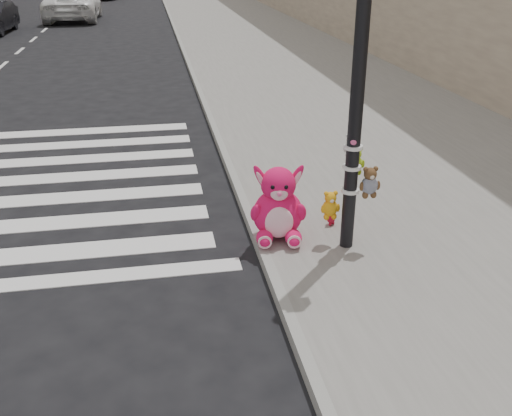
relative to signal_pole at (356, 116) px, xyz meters
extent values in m
plane|color=black|center=(-2.61, -1.81, -1.81)|extent=(120.00, 120.00, 0.00)
cube|color=slate|center=(2.39, 8.19, -1.74)|extent=(7.00, 80.00, 0.14)
cube|color=gray|center=(-1.06, 8.19, -1.74)|extent=(0.12, 80.00, 0.15)
cylinder|color=black|center=(-0.01, -0.01, 0.33)|extent=(0.16, 0.16, 4.00)
cylinder|color=white|center=(-0.01, -0.01, -0.92)|extent=(0.22, 0.22, 0.04)
cylinder|color=white|center=(-0.01, -0.01, -0.62)|extent=(0.22, 0.22, 0.04)
cylinder|color=white|center=(-0.01, -0.01, -0.37)|extent=(0.22, 0.22, 0.04)
ellipsoid|color=#EA1359|center=(-1.04, 0.14, -1.58)|extent=(0.26, 0.37, 0.18)
ellipsoid|color=#EA1359|center=(-0.68, 0.08, -1.58)|extent=(0.26, 0.37, 0.18)
ellipsoid|color=#EA1359|center=(-0.81, 0.39, -1.35)|extent=(0.72, 0.64, 0.65)
ellipsoid|color=#F9BFD1|center=(-0.85, 0.17, -1.37)|extent=(0.37, 0.18, 0.42)
sphere|color=#EA1359|center=(-0.81, 0.39, -0.95)|extent=(0.51, 0.51, 0.44)
ellipsoid|color=#EA1359|center=(-1.01, 0.44, -0.89)|extent=(0.32, 0.14, 0.44)
ellipsoid|color=#EA1359|center=(-0.61, 0.38, -0.89)|extent=(0.32, 0.14, 0.44)
imported|color=white|center=(-6.11, 27.05, -1.03)|extent=(2.65, 5.68, 1.57)
camera|label=1|loc=(-2.27, -6.05, 1.75)|focal=40.00mm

